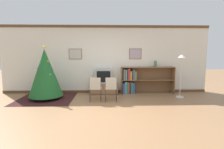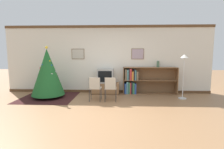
# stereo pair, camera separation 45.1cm
# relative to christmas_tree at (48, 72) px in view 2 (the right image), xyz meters

# --- Properties ---
(ground_plane) EXTENTS (24.00, 24.00, 0.00)m
(ground_plane) POSITION_rel_christmas_tree_xyz_m (2.10, -1.54, -0.93)
(ground_plane) COLOR #936B47
(wall_back) EXTENTS (8.28, 0.11, 2.70)m
(wall_back) POSITION_rel_christmas_tree_xyz_m (2.10, 0.94, 0.42)
(wall_back) COLOR silver
(wall_back) RESTS_ON ground_plane
(area_rug) EXTENTS (1.93, 1.85, 0.01)m
(area_rug) POSITION_rel_christmas_tree_xyz_m (-0.00, -0.00, -0.93)
(area_rug) COLOR #381919
(area_rug) RESTS_ON ground_plane
(christmas_tree) EXTENTS (1.16, 1.16, 1.85)m
(christmas_tree) POSITION_rel_christmas_tree_xyz_m (0.00, 0.00, 0.00)
(christmas_tree) COLOR maroon
(christmas_tree) RESTS_ON area_rug
(tv_console) EXTENTS (1.09, 0.44, 0.44)m
(tv_console) POSITION_rel_christmas_tree_xyz_m (2.03, 0.65, -0.71)
(tv_console) COLOR brown
(tv_console) RESTS_ON ground_plane
(television) EXTENTS (0.63, 0.43, 0.55)m
(television) POSITION_rel_christmas_tree_xyz_m (2.03, 0.65, -0.21)
(television) COLOR #9E9E99
(television) RESTS_ON tv_console
(folding_chair_left) EXTENTS (0.40, 0.40, 0.82)m
(folding_chair_left) POSITION_rel_christmas_tree_xyz_m (1.77, -0.41, -0.46)
(folding_chair_left) COLOR #BCB29E
(folding_chair_left) RESTS_ON ground_plane
(folding_chair_right) EXTENTS (0.40, 0.40, 0.82)m
(folding_chair_right) POSITION_rel_christmas_tree_xyz_m (2.29, -0.41, -0.46)
(folding_chair_right) COLOR #BCB29E
(folding_chair_right) RESTS_ON ground_plane
(bookshelf) EXTENTS (2.09, 0.36, 1.06)m
(bookshelf) POSITION_rel_christmas_tree_xyz_m (3.38, 0.71, -0.42)
(bookshelf) COLOR olive
(bookshelf) RESTS_ON ground_plane
(vase) EXTENTS (0.10, 0.10, 0.24)m
(vase) POSITION_rel_christmas_tree_xyz_m (4.08, 0.74, 0.26)
(vase) COLOR #47664C
(vase) RESTS_ON bookshelf
(standing_lamp) EXTENTS (0.28, 0.28, 1.57)m
(standing_lamp) POSITION_rel_christmas_tree_xyz_m (4.83, 0.05, 0.27)
(standing_lamp) COLOR silver
(standing_lamp) RESTS_ON ground_plane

